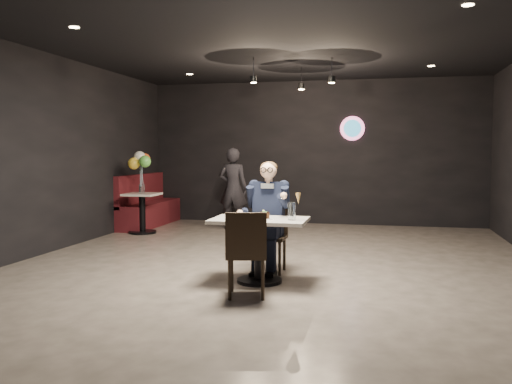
% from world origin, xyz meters
% --- Properties ---
extents(floor, '(9.00, 9.00, 0.00)m').
position_xyz_m(floor, '(0.00, 0.00, 0.00)').
color(floor, gray).
rests_on(floor, ground).
extents(wall_sign, '(0.50, 0.06, 0.50)m').
position_xyz_m(wall_sign, '(0.80, 4.47, 2.00)').
color(wall_sign, pink).
rests_on(wall_sign, floor).
extents(pendant_lights, '(1.40, 1.20, 0.36)m').
position_xyz_m(pendant_lights, '(0.00, 2.00, 2.88)').
color(pendant_lights, black).
rests_on(pendant_lights, floor).
extents(main_table, '(1.10, 0.70, 0.75)m').
position_xyz_m(main_table, '(0.01, -0.81, 0.38)').
color(main_table, white).
rests_on(main_table, floor).
extents(chair_far, '(0.42, 0.46, 0.92)m').
position_xyz_m(chair_far, '(0.01, -0.26, 0.46)').
color(chair_far, black).
rests_on(chair_far, floor).
extents(chair_near, '(0.51, 0.54, 0.92)m').
position_xyz_m(chair_near, '(0.01, -1.43, 0.46)').
color(chair_near, black).
rests_on(chair_near, floor).
extents(seated_man, '(0.60, 0.80, 1.44)m').
position_xyz_m(seated_man, '(0.01, -0.26, 0.72)').
color(seated_man, black).
rests_on(seated_man, floor).
extents(dessert_plate, '(0.22, 0.22, 0.01)m').
position_xyz_m(dessert_plate, '(0.08, -0.87, 0.76)').
color(dessert_plate, white).
rests_on(dessert_plate, main_table).
extents(cake_slice, '(0.12, 0.11, 0.07)m').
position_xyz_m(cake_slice, '(0.09, -0.89, 0.80)').
color(cake_slice, black).
rests_on(cake_slice, dessert_plate).
extents(mint_leaf, '(0.06, 0.04, 0.01)m').
position_xyz_m(mint_leaf, '(0.09, -0.90, 0.84)').
color(mint_leaf, '#2F7E29').
rests_on(mint_leaf, cake_slice).
extents(sundae_glass, '(0.09, 0.09, 0.20)m').
position_xyz_m(sundae_glass, '(0.39, -0.85, 0.85)').
color(sundae_glass, silver).
rests_on(sundae_glass, main_table).
extents(wafer_cone, '(0.08, 0.08, 0.13)m').
position_xyz_m(wafer_cone, '(0.47, -0.86, 0.99)').
color(wafer_cone, tan).
rests_on(wafer_cone, sundae_glass).
extents(booth_bench, '(0.53, 2.12, 1.06)m').
position_xyz_m(booth_bench, '(-3.25, 3.42, 0.53)').
color(booth_bench, '#400D11').
rests_on(booth_bench, floor).
extents(side_table, '(0.59, 0.59, 0.74)m').
position_xyz_m(side_table, '(-2.95, 2.42, 0.37)').
color(side_table, white).
rests_on(side_table, floor).
extents(balloon_vase, '(0.11, 0.11, 0.16)m').
position_xyz_m(balloon_vase, '(-2.95, 2.42, 0.83)').
color(balloon_vase, silver).
rests_on(balloon_vase, side_table).
extents(balloon_bunch, '(0.40, 0.40, 0.66)m').
position_xyz_m(balloon_bunch, '(-2.95, 2.42, 1.23)').
color(balloon_bunch, yellow).
rests_on(balloon_bunch, balloon_vase).
extents(passerby, '(0.60, 0.42, 1.60)m').
position_xyz_m(passerby, '(-1.44, 3.35, 0.80)').
color(passerby, black).
rests_on(passerby, floor).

